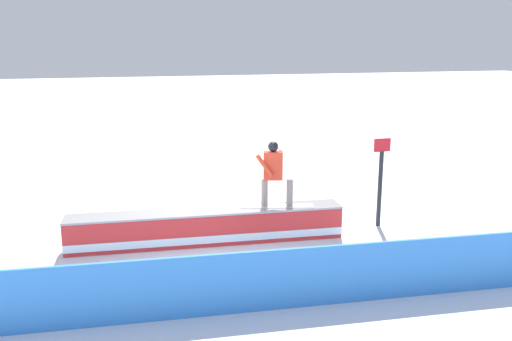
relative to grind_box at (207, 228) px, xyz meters
name	(u,v)px	position (x,y,z in m)	size (l,w,h in m)	color
ground_plane	(208,242)	(0.00, 0.00, -0.32)	(120.00, 120.00, 0.00)	white
grind_box	(207,228)	(0.00, 0.00, 0.00)	(5.83, 1.20, 0.71)	red
snowboarder	(274,172)	(-1.44, 0.13, 1.16)	(1.59, 0.70, 1.42)	silver
safety_fence	(248,282)	(0.00, 3.16, 0.18)	(12.63, 0.06, 1.01)	#3686ED
trail_marker	(380,180)	(-4.03, 0.07, 0.77)	(0.40, 0.10, 2.06)	#262628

